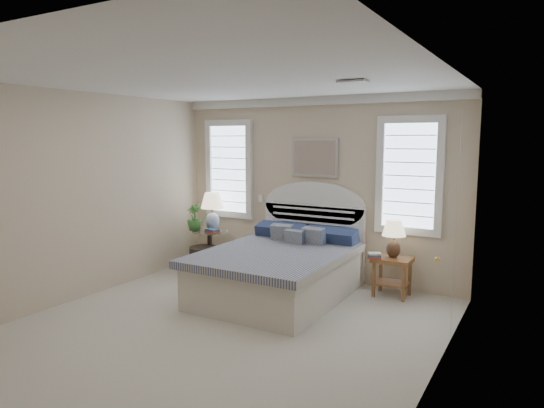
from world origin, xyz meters
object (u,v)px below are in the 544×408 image
at_px(side_table_left, 210,245).
at_px(nightstand_right, 392,268).
at_px(lamp_right, 394,234).
at_px(floor_pot, 204,259).
at_px(lamp_left, 212,207).
at_px(bed, 282,267).

xyz_separation_m(side_table_left, nightstand_right, (2.95, 0.10, -0.00)).
bearing_deg(lamp_right, floor_pot, -173.70).
distance_m(lamp_left, lamp_right, 2.97).
bearing_deg(lamp_left, lamp_right, 0.31).
distance_m(floor_pot, lamp_right, 3.01).
bearing_deg(floor_pot, lamp_right, 6.30).
xyz_separation_m(nightstand_right, lamp_left, (-2.96, 0.00, 0.62)).
relative_size(nightstand_right, lamp_right, 1.05).
bearing_deg(nightstand_right, side_table_left, -178.06).
xyz_separation_m(lamp_left, lamp_right, (2.97, 0.02, -0.16)).
distance_m(bed, lamp_left, 1.91).
xyz_separation_m(bed, lamp_left, (-1.66, 0.69, 0.62)).
bearing_deg(lamp_right, side_table_left, -177.73).
height_order(side_table_left, lamp_right, lamp_right).
xyz_separation_m(bed, side_table_left, (-1.65, 0.59, 0.00)).
bearing_deg(bed, floor_pot, 166.58).
relative_size(side_table_left, lamp_left, 1.03).
height_order(bed, lamp_left, bed).
bearing_deg(lamp_left, nightstand_right, -0.02).
height_order(bed, lamp_right, bed).
relative_size(nightstand_right, lamp_left, 0.87).
xyz_separation_m(nightstand_right, floor_pot, (-2.92, -0.31, -0.18)).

